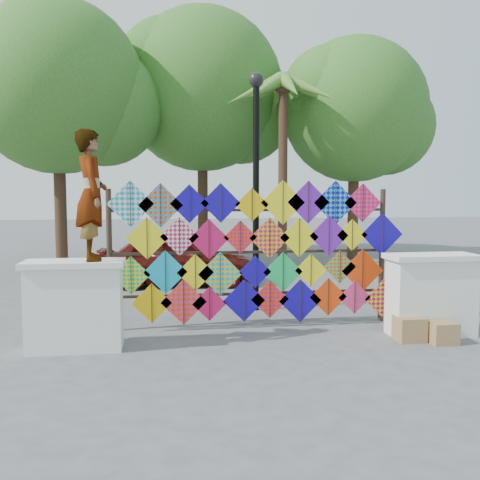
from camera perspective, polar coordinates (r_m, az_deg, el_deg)
The scene contains 13 objects.
ground at distance 8.37m, azimuth 2.07°, elevation -10.43°, with size 80.00×80.00×0.00m, color slate.
parapet_left at distance 7.98m, azimuth -17.20°, elevation -6.61°, with size 1.40×0.65×1.28m.
parapet_right at distance 8.92m, azimuth 19.72°, elevation -5.46°, with size 1.40×0.65×1.28m.
kite_rack at distance 8.85m, azimuth 1.87°, elevation -1.43°, with size 5.00×0.24×2.45m.
tree_west at distance 17.50m, azimuth -18.58°, elevation 15.11°, with size 5.85×5.20×8.01m.
tree_mid at distance 19.35m, azimuth -3.74°, elevation 15.52°, with size 6.30×5.60×8.61m.
tree_east at distance 18.86m, azimuth 12.38°, elevation 13.27°, with size 5.40×4.80×7.42m.
palm_tree at distance 16.58m, azimuth 4.64°, elevation 14.42°, with size 3.62×3.62×5.83m.
vendor_woman at distance 7.79m, azimuth -15.58°, elevation 4.61°, with size 0.67×0.44×1.83m, color #99999E.
sedan at distance 13.08m, azimuth -6.82°, elevation -2.02°, with size 1.51×3.76×1.28m, color #4C0F0D.
lamppost at distance 10.10m, azimuth 1.72°, elevation 7.63°, with size 0.28×0.28×4.46m.
cardboard_box_near at distance 8.57m, azimuth 17.63°, elevation -9.02°, with size 0.41×0.37×0.37m, color #9D6E4B.
cardboard_box_far at distance 8.59m, azimuth 20.76°, elevation -9.23°, with size 0.38×0.35×0.32m, color #9D6E4B.
Camera 1 is at (-1.48, -7.93, 2.22)m, focal length 40.00 mm.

